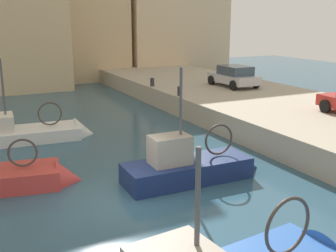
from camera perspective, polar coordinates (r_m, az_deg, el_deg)
The scene contains 7 objects.
water_surface at distance 13.98m, azimuth -5.98°, elevation -9.90°, with size 80.00×80.00×0.00m, color #2D5166.
fishing_boat_navy at distance 15.49m, azimuth 3.55°, elevation -6.74°, with size 5.49×1.94×4.91m.
fishing_boat_white at distance 21.34m, azimuth -18.84°, elevation -1.58°, with size 6.81×2.60×4.88m.
parked_car_silver at distance 28.88m, azimuth 8.94°, elevation 6.73°, with size 2.04×3.86×1.42m.
mooring_bollard_south at distance 25.25m, azimuth 1.60°, elevation 4.76°, with size 0.28×0.28×0.55m, color #2D2D33.
mooring_bollard_mid at distance 28.80m, azimuth -2.15°, elevation 5.98°, with size 0.28×0.28×0.55m, color #2D2D33.
waterfront_building_east at distance 45.18m, azimuth -0.02°, elevation 16.41°, with size 10.67×8.31×14.42m.
Camera 1 is at (-4.34, -11.97, 5.77)m, focal length 44.88 mm.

